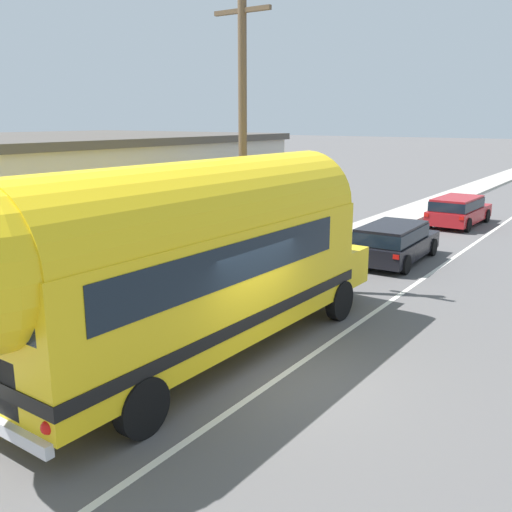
# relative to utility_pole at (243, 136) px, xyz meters

# --- Properties ---
(ground_plane) EXTENTS (300.00, 300.00, 0.00)m
(ground_plane) POSITION_rel_utility_pole_xyz_m (4.10, -4.52, -4.42)
(ground_plane) COLOR #565454
(lane_markings) EXTENTS (3.68, 80.00, 0.01)m
(lane_markings) POSITION_rel_utility_pole_xyz_m (2.46, 7.48, -4.42)
(lane_markings) COLOR silver
(lane_markings) RESTS_ON ground
(sidewalk_slab) EXTENTS (2.18, 90.00, 0.15)m
(sidewalk_slab) POSITION_rel_utility_pole_xyz_m (-0.54, 5.48, -4.35)
(sidewalk_slab) COLOR #ADA89E
(sidewalk_slab) RESTS_ON ground
(roadside_building) EXTENTS (10.84, 15.57, 4.34)m
(roadside_building) POSITION_rel_utility_pole_xyz_m (-8.03, -0.87, -2.25)
(roadside_building) COLOR beige
(roadside_building) RESTS_ON ground
(utility_pole) EXTENTS (1.80, 0.24, 8.50)m
(utility_pole) POSITION_rel_utility_pole_xyz_m (0.00, 0.00, 0.00)
(utility_pole) COLOR brown
(utility_pole) RESTS_ON ground
(painted_bus) EXTENTS (2.77, 11.21, 4.12)m
(painted_bus) POSITION_rel_utility_pole_xyz_m (2.30, -5.14, -2.12)
(painted_bus) COLOR yellow
(painted_bus) RESTS_ON ground
(car_lead) EXTENTS (2.04, 4.54, 1.37)m
(car_lead) POSITION_rel_utility_pole_xyz_m (2.51, 5.49, -3.64)
(car_lead) COLOR black
(car_lead) RESTS_ON ground
(car_second) EXTENTS (2.04, 4.60, 1.37)m
(car_second) POSITION_rel_utility_pole_xyz_m (2.40, 13.98, -3.64)
(car_second) COLOR #A5191E
(car_second) RESTS_ON ground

